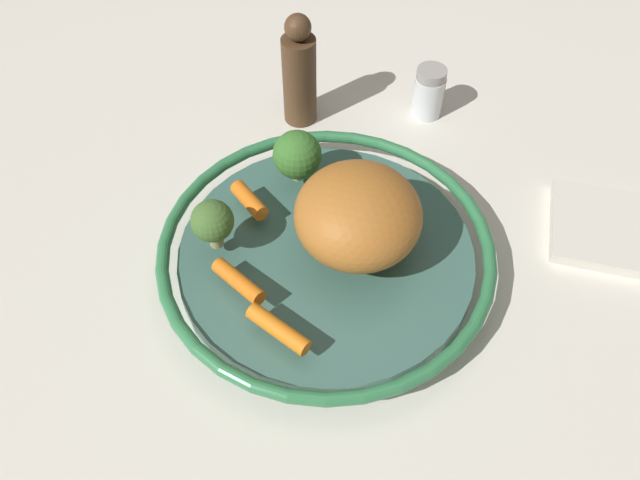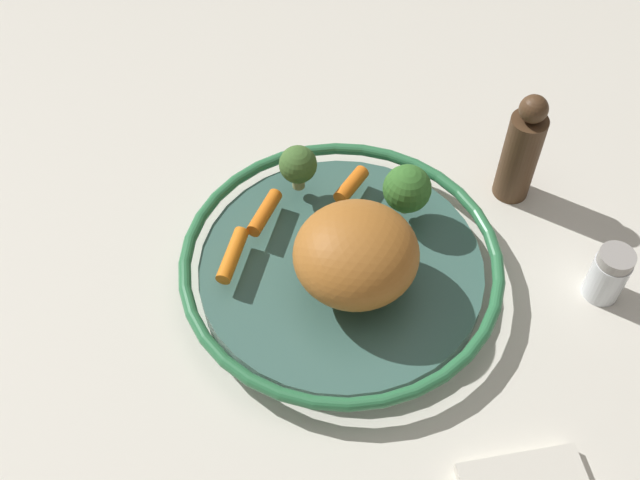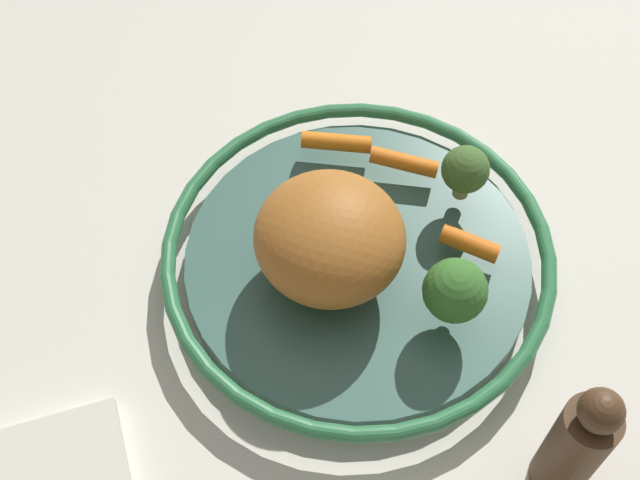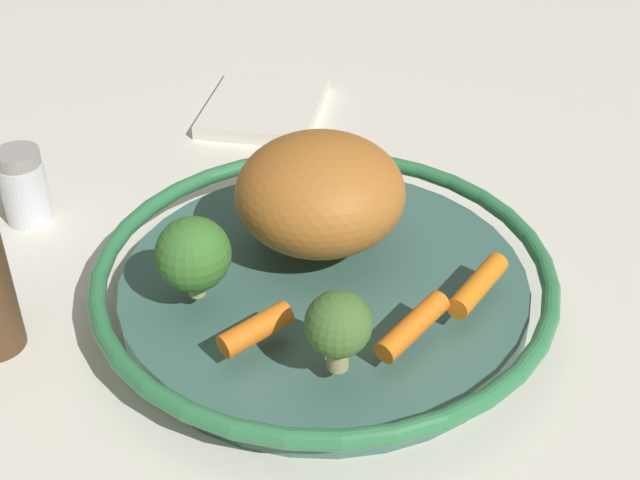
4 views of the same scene
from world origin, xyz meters
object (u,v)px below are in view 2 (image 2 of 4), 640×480
roast_chicken_piece (356,254)px  pepper_mill (521,151)px  baby_carrot_center (233,255)px  serving_bowl (341,267)px  baby_carrot_back (351,185)px  salt_shaker (608,274)px  broccoli_floret_edge (407,189)px  baby_carrot_right (265,212)px  broccoli_floret_large (298,165)px

roast_chicken_piece → pepper_mill: bearing=-97.5°
roast_chicken_piece → baby_carrot_center: bearing=33.0°
serving_bowl → pepper_mill: (-0.06, -0.23, 0.05)m
baby_carrot_center → baby_carrot_back: size_ratio=1.26×
salt_shaker → pepper_mill: 0.17m
baby_carrot_center → pepper_mill: pepper_mill is taller
pepper_mill → salt_shaker: bearing=161.0°
roast_chicken_piece → serving_bowl: bearing=-20.6°
baby_carrot_center → salt_shaker: salt_shaker is taller
baby_carrot_back → serving_bowl: bearing=126.1°
roast_chicken_piece → pepper_mill: size_ratio=0.86×
broccoli_floret_edge → baby_carrot_right: bearing=47.7°
baby_carrot_right → pepper_mill: pepper_mill is taller
broccoli_floret_large → salt_shaker: size_ratio=0.84×
baby_carrot_back → pepper_mill: 0.20m
roast_chicken_piece → broccoli_floret_large: roast_chicken_piece is taller
baby_carrot_center → baby_carrot_back: bearing=-98.6°
broccoli_floret_edge → broccoli_floret_large: size_ratio=1.07×
baby_carrot_center → salt_shaker: (-0.30, -0.26, -0.01)m
serving_bowl → roast_chicken_piece: 0.07m
baby_carrot_right → roast_chicken_piece: bearing=-176.8°
baby_carrot_back → broccoli_floret_edge: (-0.06, -0.02, 0.03)m
broccoli_floret_edge → salt_shaker: (-0.21, -0.08, -0.04)m
broccoli_floret_edge → broccoli_floret_large: 0.12m
baby_carrot_center → baby_carrot_back: baby_carrot_back is taller
baby_carrot_right → broccoli_floret_large: bearing=-84.9°
baby_carrot_center → broccoli_floret_large: 0.13m
baby_carrot_back → salt_shaker: bearing=-159.3°
baby_carrot_center → roast_chicken_piece: bearing=-147.0°
serving_bowl → roast_chicken_piece: roast_chicken_piece is taller
baby_carrot_back → baby_carrot_right: bearing=66.3°
baby_carrot_right → broccoli_floret_large: size_ratio=1.10×
salt_shaker → pepper_mill: size_ratio=0.46×
broccoli_floret_edge → salt_shaker: 0.23m
baby_carrot_back → pepper_mill: size_ratio=0.35×
broccoli_floret_edge → baby_carrot_center: bearing=64.1°
baby_carrot_right → broccoli_floret_edge: size_ratio=1.03×
baby_carrot_right → salt_shaker: bearing=-147.8°
roast_chicken_piece → baby_carrot_center: size_ratio=1.95×
serving_bowl → baby_carrot_back: (0.06, -0.08, 0.03)m
roast_chicken_piece → broccoli_floret_large: bearing=-21.2°
baby_carrot_right → baby_carrot_back: same height
broccoli_floret_large → baby_carrot_right: bearing=95.1°
baby_carrot_back → broccoli_floret_large: broccoli_floret_large is taller
broccoli_floret_large → pepper_mill: pepper_mill is taller
baby_carrot_right → baby_carrot_center: 0.07m
baby_carrot_right → salt_shaker: (-0.31, -0.20, -0.01)m
baby_carrot_right → baby_carrot_back: 0.10m
roast_chicken_piece → pepper_mill: (-0.03, -0.24, -0.01)m
baby_carrot_center → broccoli_floret_large: broccoli_floret_large is taller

